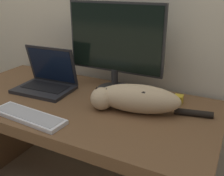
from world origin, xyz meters
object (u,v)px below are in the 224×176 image
at_px(monitor, 115,45).
at_px(external_keyboard, 29,116).
at_px(cat, 134,98).
at_px(laptop, 47,81).

height_order(monitor, external_keyboard, monitor).
bearing_deg(cat, external_keyboard, -156.68).
xyz_separation_m(external_keyboard, cat, (0.42, 0.30, 0.06)).
distance_m(external_keyboard, cat, 0.52).
relative_size(laptop, cat, 0.59).
xyz_separation_m(laptop, cat, (0.59, -0.03, 0.02)).
bearing_deg(external_keyboard, cat, 39.08).
relative_size(monitor, external_keyboard, 1.41).
relative_size(external_keyboard, cat, 0.69).
bearing_deg(monitor, external_keyboard, -113.72).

